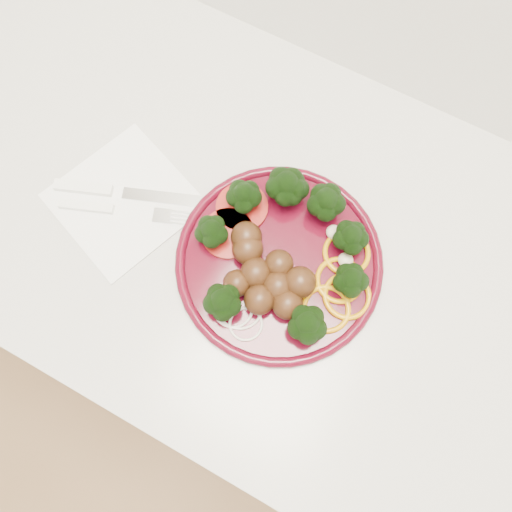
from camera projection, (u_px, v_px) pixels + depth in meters
The scene contains 5 objects.
counter at pixel (200, 266), 1.15m from camera, with size 2.40×0.60×0.90m.
plate at pixel (281, 256), 0.66m from camera, with size 0.28×0.28×0.07m.
napkin at pixel (124, 200), 0.71m from camera, with size 0.17×0.17×0.00m, color white.
knife at pixel (108, 191), 0.70m from camera, with size 0.20×0.09×0.01m.
fork at pixel (102, 208), 0.70m from camera, with size 0.18×0.08×0.01m.
Camera 1 is at (0.25, 1.50, 1.56)m, focal length 35.00 mm.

